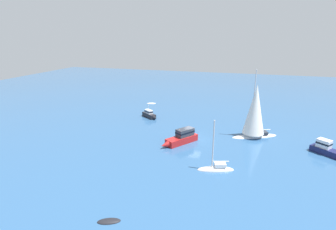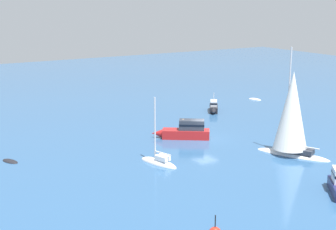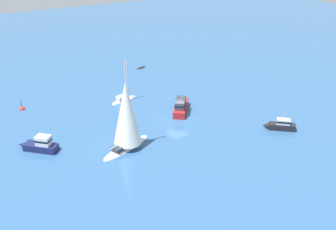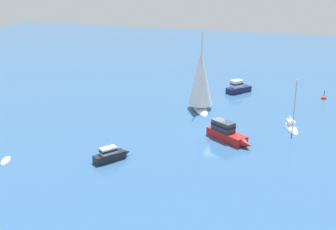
{
  "view_description": "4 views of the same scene",
  "coord_description": "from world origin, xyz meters",
  "px_view_note": "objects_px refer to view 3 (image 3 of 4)",
  "views": [
    {
      "loc": [
        -7.44,
        38.95,
        16.28
      ],
      "look_at": [
        5.07,
        -2.82,
        2.92
      ],
      "focal_mm": 28.2,
      "sensor_mm": 36.0,
      "label": 1
    },
    {
      "loc": [
        -44.58,
        31.92,
        15.89
      ],
      "look_at": [
        5.41,
        1.76,
        1.97
      ],
      "focal_mm": 52.79,
      "sensor_mm": 36.0,
      "label": 2
    },
    {
      "loc": [
        -24.41,
        -45.86,
        26.71
      ],
      "look_at": [
        -2.35,
        -1.68,
        1.77
      ],
      "focal_mm": 43.78,
      "sensor_mm": 36.0,
      "label": 3
    },
    {
      "loc": [
        52.54,
        10.34,
        21.11
      ],
      "look_at": [
        -0.29,
        -6.2,
        1.75
      ],
      "focal_mm": 49.43,
      "sensor_mm": 36.0,
      "label": 4
    }
  ],
  "objects_px": {
    "yacht": "(124,100)",
    "cabin_cruiser_1": "(181,106)",
    "channel_buoy": "(22,109)",
    "powerboat": "(280,125)",
    "sailboat": "(126,117)",
    "cabin_cruiser": "(40,145)",
    "skiff": "(141,68)"
  },
  "relations": [
    {
      "from": "skiff",
      "to": "sailboat",
      "type": "distance_m",
      "value": 28.77
    },
    {
      "from": "cabin_cruiser_1",
      "to": "channel_buoy",
      "type": "height_order",
      "value": "cabin_cruiser_1"
    },
    {
      "from": "powerboat",
      "to": "cabin_cruiser_1",
      "type": "bearing_deg",
      "value": -13.13
    },
    {
      "from": "yacht",
      "to": "cabin_cruiser",
      "type": "distance_m",
      "value": 17.09
    },
    {
      "from": "powerboat",
      "to": "cabin_cruiser",
      "type": "relative_size",
      "value": 0.87
    },
    {
      "from": "yacht",
      "to": "cabin_cruiser_1",
      "type": "relative_size",
      "value": 1.13
    },
    {
      "from": "powerboat",
      "to": "yacht",
      "type": "distance_m",
      "value": 23.87
    },
    {
      "from": "skiff",
      "to": "channel_buoy",
      "type": "relative_size",
      "value": 1.31
    },
    {
      "from": "skiff",
      "to": "cabin_cruiser",
      "type": "xyz_separation_m",
      "value": [
        -22.64,
        -21.43,
        0.78
      ]
    },
    {
      "from": "cabin_cruiser_1",
      "to": "sailboat",
      "type": "relative_size",
      "value": 0.54
    },
    {
      "from": "yacht",
      "to": "powerboat",
      "type": "bearing_deg",
      "value": -65.98
    },
    {
      "from": "yacht",
      "to": "cabin_cruiser",
      "type": "bearing_deg",
      "value": -164.7
    },
    {
      "from": "cabin_cruiser_1",
      "to": "skiff",
      "type": "bearing_deg",
      "value": 29.42
    },
    {
      "from": "yacht",
      "to": "sailboat",
      "type": "xyz_separation_m",
      "value": [
        -4.52,
        -13.11,
        4.05
      ]
    },
    {
      "from": "yacht",
      "to": "sailboat",
      "type": "bearing_deg",
      "value": -125.78
    },
    {
      "from": "powerboat",
      "to": "cabin_cruiser",
      "type": "height_order",
      "value": "powerboat"
    },
    {
      "from": "cabin_cruiser",
      "to": "channel_buoy",
      "type": "distance_m",
      "value": 13.09
    },
    {
      "from": "cabin_cruiser",
      "to": "channel_buoy",
      "type": "height_order",
      "value": "cabin_cruiser"
    },
    {
      "from": "powerboat",
      "to": "cabin_cruiser",
      "type": "xyz_separation_m",
      "value": [
        -30.06,
        9.0,
        0.13
      ]
    },
    {
      "from": "powerboat",
      "to": "skiff",
      "type": "height_order",
      "value": "powerboat"
    },
    {
      "from": "powerboat",
      "to": "channel_buoy",
      "type": "xyz_separation_m",
      "value": [
        -30.28,
        22.07,
        -0.64
      ]
    },
    {
      "from": "cabin_cruiser_1",
      "to": "cabin_cruiser",
      "type": "bearing_deg",
      "value": 130.43
    },
    {
      "from": "channel_buoy",
      "to": "powerboat",
      "type": "bearing_deg",
      "value": -36.08
    },
    {
      "from": "skiff",
      "to": "yacht",
      "type": "xyz_separation_m",
      "value": [
        -8.17,
        -12.36,
        0.17
      ]
    },
    {
      "from": "sailboat",
      "to": "channel_buoy",
      "type": "distance_m",
      "value": 20.35
    },
    {
      "from": "cabin_cruiser_1",
      "to": "sailboat",
      "type": "bearing_deg",
      "value": 154.18
    },
    {
      "from": "skiff",
      "to": "cabin_cruiser_1",
      "type": "height_order",
      "value": "cabin_cruiser_1"
    },
    {
      "from": "yacht",
      "to": "channel_buoy",
      "type": "xyz_separation_m",
      "value": [
        -14.7,
        4.0,
        -0.16
      ]
    },
    {
      "from": "channel_buoy",
      "to": "yacht",
      "type": "bearing_deg",
      "value": -15.23
    },
    {
      "from": "skiff",
      "to": "cabin_cruiser_1",
      "type": "distance_m",
      "value": 19.63
    },
    {
      "from": "powerboat",
      "to": "cabin_cruiser_1",
      "type": "xyz_separation_m",
      "value": [
        -9.37,
        10.92,
        0.25
      ]
    },
    {
      "from": "cabin_cruiser",
      "to": "channel_buoy",
      "type": "bearing_deg",
      "value": -49.43
    }
  ]
}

